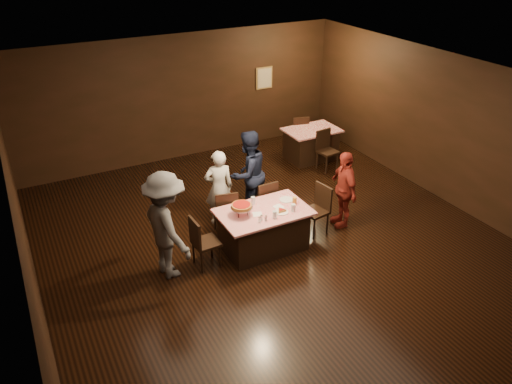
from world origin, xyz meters
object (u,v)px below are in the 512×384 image
chair_far_left (225,212)px  pizza_stand (242,206)px  diner_white_jacket (219,188)px  plate_empty (286,200)px  chair_far_right (263,202)px  diner_grey_knit (167,226)px  back_table (311,144)px  chair_end_left (206,242)px  glass_front_left (275,215)px  diner_red_shirt (344,189)px  glass_back (253,201)px  main_table (263,230)px  chair_back_far (298,133)px  glass_amber (295,201)px  diner_navy_hoodie (248,173)px  glass_front_right (293,208)px  chair_end_right (315,211)px  chair_back_near (328,151)px

chair_far_left → pizza_stand: pizza_stand is taller
diner_white_jacket → plate_empty: bearing=142.9°
chair_far_right → diner_grey_knit: diner_grey_knit is taller
back_table → chair_end_left: 4.92m
pizza_stand → glass_front_left: pizza_stand is taller
glass_front_left → diner_red_shirt: bearing=10.7°
diner_red_shirt → pizza_stand: diner_red_shirt is taller
chair_far_right → chair_end_left: same height
pizza_stand → glass_back: 0.44m
main_table → back_table: bearing=44.6°
chair_back_far → glass_amber: (-2.30, -3.51, 0.37)m
diner_navy_hoodie → diner_red_shirt: diner_navy_hoodie is taller
pizza_stand → glass_front_right: pizza_stand is taller
chair_back_far → pizza_stand: bearing=59.9°
chair_back_far → plate_empty: bearing=68.6°
chair_end_left → glass_front_left: chair_end_left is taller
diner_red_shirt → glass_amber: 1.14m
chair_end_right → diner_white_jacket: (-1.43, 1.17, 0.29)m
chair_end_left → pizza_stand: bearing=-88.2°
main_table → glass_back: (-0.05, 0.30, 0.46)m
chair_end_right → chair_back_near: bearing=130.7°
chair_end_right → chair_back_far: 3.90m
diner_navy_hoodie → glass_front_left: bearing=62.8°
glass_front_left → chair_far_right: bearing=71.6°
chair_end_left → plate_empty: 1.68m
chair_end_right → back_table: bearing=138.3°
main_table → chair_end_right: size_ratio=1.68×
plate_empty → chair_end_left: bearing=-174.8°
glass_front_left → glass_front_right: same height
chair_end_right → glass_front_left: 1.15m
diner_red_shirt → glass_back: bearing=-87.5°
diner_navy_hoodie → glass_front_left: size_ratio=12.51×
diner_red_shirt → glass_amber: size_ratio=10.89×
chair_end_right → diner_navy_hoodie: 1.52m
chair_far_right → glass_front_left: bearing=70.7°
diner_red_shirt → pizza_stand: (-2.13, 0.03, 0.19)m
glass_front_right → chair_back_near: bearing=44.6°
chair_far_left → diner_white_jacket: size_ratio=0.62×
chair_end_right → diner_white_jacket: bearing=-138.9°
chair_far_right → chair_end_left: (-1.50, -0.75, 0.00)m
plate_empty → glass_amber: size_ratio=1.79×
glass_amber → chair_far_left: bearing=141.3°
diner_navy_hoodie → glass_back: diner_navy_hoodie is taller
chair_back_far → diner_red_shirt: 3.65m
main_table → pizza_stand: bearing=172.9°
glass_amber → glass_back: size_ratio=1.00×
chair_back_near → glass_front_right: bearing=-141.6°
chair_far_left → chair_back_near: size_ratio=1.00×
diner_grey_knit → glass_back: (1.67, 0.21, -0.09)m
main_table → chair_far_right: bearing=61.9°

